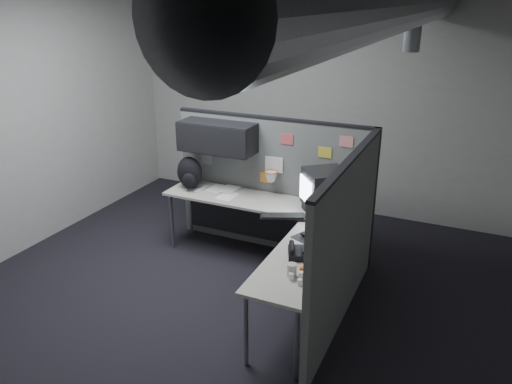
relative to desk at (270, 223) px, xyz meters
The scene contains 12 objects.
room 1.69m from the desk, 59.55° to the right, with size 5.62×5.62×3.22m.
partition_back 0.77m from the desk, 126.93° to the left, with size 2.44×0.42×1.63m.
partition_right 1.09m from the desk, 26.97° to the right, with size 0.07×2.23×1.63m.
desk is the anchor object (origin of this frame).
monitor 0.68m from the desk, 25.79° to the left, with size 0.58×0.58×0.47m.
keyboard 0.24m from the desk, 26.63° to the right, with size 0.50×0.34×0.04m.
mouse 0.68m from the desk, 36.35° to the right, with size 0.27×0.29×0.05m.
phone 1.00m from the desk, 52.00° to the right, with size 0.28×0.29×0.11m.
bottles 1.38m from the desk, 57.22° to the right, with size 0.14×0.19×0.09m.
cup 1.33m from the desk, 59.36° to the right, with size 0.08×0.08×0.11m, color #B9AEA4.
papers 0.91m from the desk, 157.82° to the left, with size 0.66×0.47×0.01m.
backpack 1.24m from the desk, 166.75° to the left, with size 0.35×0.32×0.39m.
Camera 1 is at (2.04, -3.83, 2.90)m, focal length 35.00 mm.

